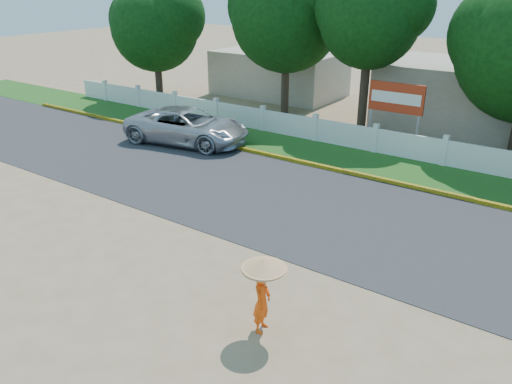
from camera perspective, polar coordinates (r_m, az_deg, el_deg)
ground at (r=13.96m, az=-4.74°, el=-7.58°), size 120.00×120.00×0.00m
road at (r=17.24m, az=4.76°, el=-1.26°), size 60.00×7.00×0.02m
grass_verge at (r=21.64m, az=11.84°, el=3.50°), size 60.00×3.50×0.03m
curb at (r=20.14m, az=9.90°, el=2.36°), size 40.00×0.18×0.16m
fence at (r=22.75m, az=13.44°, el=5.75°), size 40.00×0.10×1.10m
building_near at (r=28.11m, az=24.77°, el=9.76°), size 10.00×6.00×3.20m
building_far at (r=33.78m, az=2.64°, el=13.40°), size 8.00×5.00×2.80m
vehicle at (r=23.64m, az=-7.86°, el=7.48°), size 6.24×3.75×1.62m
monk_with_parasol at (r=10.71m, az=0.80°, el=-10.52°), size 0.99×0.99×1.81m
billboard at (r=23.23m, az=15.69°, el=9.95°), size 2.50×0.13×2.95m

